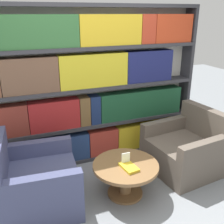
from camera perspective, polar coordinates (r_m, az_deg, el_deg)
ground_plane at (r=3.19m, az=2.74°, el=-20.67°), size 14.00×14.00×0.00m
bookshelf at (r=3.76m, az=-5.15°, el=5.10°), size 3.35×0.30×2.23m
armchair_left at (r=3.22m, az=-16.51°, el=-14.64°), size 0.97×0.98×0.86m
armchair_right at (r=3.89m, az=15.81°, el=-7.92°), size 0.99×1.00×0.86m
coffee_table at (r=3.25m, az=2.95°, el=-13.09°), size 0.79×0.79×0.42m
table_sign at (r=3.15m, az=3.01°, el=-10.30°), size 0.10×0.06×0.15m
stray_book at (r=3.10m, az=3.69°, el=-11.87°), size 0.18×0.26×0.03m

